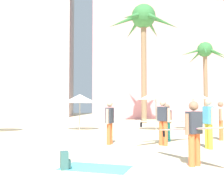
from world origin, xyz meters
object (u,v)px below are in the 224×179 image
object	(u,v)px
cafe_umbrella_0	(156,95)
beach_towel	(96,168)
cafe_umbrella_1	(193,96)
palm_tree_left	(143,25)
person_far_right	(162,121)
backpack	(65,161)
cafe_umbrella_2	(80,99)
person_far_left	(221,119)
person_mid_left	(208,121)
person_mid_center	(168,121)
person_near_right	(110,121)
person_mid_right	(192,130)
palm_tree_far_left	(205,57)

from	to	relation	value
cafe_umbrella_0	beach_towel	distance (m)	11.30
cafe_umbrella_0	cafe_umbrella_1	xyz separation A→B (m)	(2.50, 0.29, -0.00)
palm_tree_left	person_far_right	xyz separation A→B (m)	(-1.90, -14.01, -8.00)
backpack	person_far_right	xyz separation A→B (m)	(3.35, 3.88, 0.73)
cafe_umbrella_2	person_far_left	bearing A→B (deg)	-41.41
cafe_umbrella_2	person_mid_left	bearing A→B (deg)	-58.95
cafe_umbrella_2	person_mid_center	xyz separation A→B (m)	(4.03, -5.97, -1.11)
person_near_right	cafe_umbrella_0	bearing A→B (deg)	-93.05
cafe_umbrella_1	person_mid_left	bearing A→B (deg)	-106.75
person_near_right	person_far_right	bearing A→B (deg)	-164.71
person_far_right	cafe_umbrella_1	bearing A→B (deg)	21.45
person_mid_right	palm_tree_left	bearing A→B (deg)	144.48
cafe_umbrella_2	person_mid_center	bearing A→B (deg)	-56.01
person_mid_right	person_mid_center	distance (m)	4.78
person_mid_left	palm_tree_far_left	bearing A→B (deg)	58.73
backpack	person_near_right	size ratio (longest dim) A/B	0.25
cafe_umbrella_2	backpack	bearing A→B (deg)	-89.21
person_mid_center	person_far_left	distance (m)	2.47
backpack	person_mid_left	world-z (taller)	person_mid_left
person_far_right	person_mid_center	distance (m)	1.22
person_mid_right	person_mid_center	xyz separation A→B (m)	(0.67, 4.73, -0.01)
beach_towel	person_near_right	xyz separation A→B (m)	(0.59, 4.14, 0.93)
palm_tree_left	person_far_right	world-z (taller)	palm_tree_left
palm_tree_far_left	beach_towel	world-z (taller)	palm_tree_far_left
cafe_umbrella_1	cafe_umbrella_0	bearing A→B (deg)	-173.36
palm_tree_far_left	person_mid_right	bearing A→B (deg)	-113.85
backpack	palm_tree_left	bearing A→B (deg)	63.04
cafe_umbrella_2	person_near_right	world-z (taller)	cafe_umbrella_2
palm_tree_far_left	person_near_right	xyz separation A→B (m)	(-8.67, -11.38, -4.63)
person_mid_right	person_far_left	distance (m)	5.88
person_near_right	beach_towel	bearing A→B (deg)	106.59
person_mid_right	person_far_right	world-z (taller)	person_far_right
cafe_umbrella_1	person_mid_right	xyz separation A→B (m)	(-3.91, -10.51, -1.30)
palm_tree_far_left	cafe_umbrella_0	xyz separation A→B (m)	(-5.38, -5.14, -3.38)
palm_tree_left	backpack	xyz separation A→B (m)	(-5.25, -17.90, -8.74)
palm_tree_far_left	cafe_umbrella_0	size ratio (longest dim) A/B	2.79
cafe_umbrella_1	person_mid_right	distance (m)	11.29
person_far_right	person_near_right	world-z (taller)	person_far_right
cafe_umbrella_0	person_far_left	size ratio (longest dim) A/B	1.44
person_far_left	cafe_umbrella_1	bearing A→B (deg)	-70.35
cafe_umbrella_2	beach_towel	world-z (taller)	cafe_umbrella_2
backpack	person_mid_right	xyz separation A→B (m)	(3.21, 0.25, 0.69)
cafe_umbrella_2	person_far_right	bearing A→B (deg)	-63.65
person_mid_left	cafe_umbrella_1	bearing A→B (deg)	64.37
cafe_umbrella_2	person_near_right	distance (m)	6.97
cafe_umbrella_1	person_mid_left	world-z (taller)	cafe_umbrella_1
person_mid_right	palm_tree_far_left	bearing A→B (deg)	127.22
palm_tree_left	backpack	size ratio (longest dim) A/B	25.77
beach_towel	person_mid_left	distance (m)	4.96
cafe_umbrella_1	person_near_right	world-z (taller)	cafe_umbrella_1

